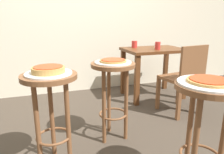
{
  "coord_description": "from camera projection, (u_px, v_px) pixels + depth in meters",
  "views": [
    {
      "loc": [
        -0.6,
        -1.7,
        1.13
      ],
      "look_at": [
        -0.06,
        -0.13,
        0.67
      ],
      "focal_mm": 33.92,
      "sensor_mm": 36.0,
      "label": 1
    }
  ],
  "objects": [
    {
      "name": "stool_leftside",
      "position": [
        113.0,
        83.0,
        1.95
      ],
      "size": [
        0.4,
        0.4,
        0.75
      ],
      "color": "brown",
      "rests_on": "ground_plane"
    },
    {
      "name": "pizza_foreground",
      "position": [
        209.0,
        81.0,
        1.28
      ],
      "size": [
        0.27,
        0.27,
        0.02
      ],
      "color": "tan",
      "rests_on": "serving_plate_foreground"
    },
    {
      "name": "cup_near_edge",
      "position": [
        158.0,
        46.0,
        2.91
      ],
      "size": [
        0.07,
        0.07,
        0.11
      ],
      "primitive_type": "cylinder",
      "color": "red",
      "rests_on": "dining_table"
    },
    {
      "name": "stool_foreground",
      "position": [
        205.0,
        113.0,
        1.33
      ],
      "size": [
        0.4,
        0.4,
        0.75
      ],
      "color": "brown",
      "rests_on": "ground_plane"
    },
    {
      "name": "stool_middle",
      "position": [
        51.0,
        99.0,
        1.57
      ],
      "size": [
        0.4,
        0.4,
        0.75
      ],
      "color": "brown",
      "rests_on": "ground_plane"
    },
    {
      "name": "pizza_middle",
      "position": [
        48.0,
        69.0,
        1.51
      ],
      "size": [
        0.23,
        0.23,
        0.05
      ],
      "color": "tan",
      "rests_on": "serving_plate_middle"
    },
    {
      "name": "serving_plate_middle",
      "position": [
        49.0,
        73.0,
        1.51
      ],
      "size": [
        0.33,
        0.33,
        0.01
      ],
      "primitive_type": "cylinder",
      "color": "silver",
      "rests_on": "stool_middle"
    },
    {
      "name": "serving_plate_foreground",
      "position": [
        209.0,
        83.0,
        1.28
      ],
      "size": [
        0.38,
        0.38,
        0.01
      ],
      "primitive_type": "cylinder",
      "color": "silver",
      "rests_on": "stool_foreground"
    },
    {
      "name": "wooden_chair",
      "position": [
        185.0,
        77.0,
        2.52
      ],
      "size": [
        0.46,
        0.46,
        0.85
      ],
      "color": "brown",
      "rests_on": "ground_plane"
    },
    {
      "name": "serving_plate_leftside",
      "position": [
        113.0,
        62.0,
        1.9
      ],
      "size": [
        0.33,
        0.33,
        0.01
      ],
      "primitive_type": "cylinder",
      "color": "silver",
      "rests_on": "stool_leftside"
    },
    {
      "name": "cup_far_edge",
      "position": [
        134.0,
        44.0,
        3.1
      ],
      "size": [
        0.08,
        0.08,
        0.1
      ],
      "primitive_type": "cylinder",
      "color": "red",
      "rests_on": "dining_table"
    },
    {
      "name": "ground_plane",
      "position": [
        114.0,
        140.0,
        2.04
      ],
      "size": [
        6.0,
        6.0,
        0.0
      ],
      "primitive_type": "plane",
      "color": "#42382D"
    },
    {
      "name": "dining_table",
      "position": [
        154.0,
        58.0,
        3.08
      ],
      "size": [
        0.85,
        0.6,
        0.72
      ],
      "color": "#5B3319",
      "rests_on": "ground_plane"
    },
    {
      "name": "pizza_leftside",
      "position": [
        113.0,
        61.0,
        1.9
      ],
      "size": [
        0.24,
        0.24,
        0.02
      ],
      "color": "#B78442",
      "rests_on": "serving_plate_leftside"
    },
    {
      "name": "condiment_shaker",
      "position": [
        156.0,
        45.0,
        3.07
      ],
      "size": [
        0.04,
        0.04,
        0.08
      ],
      "primitive_type": "cylinder",
      "color": "white",
      "rests_on": "dining_table"
    }
  ]
}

